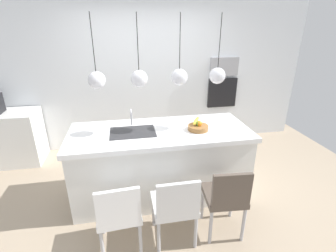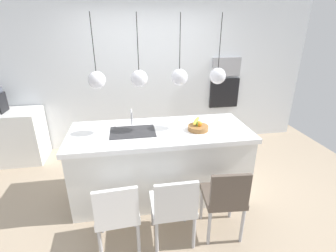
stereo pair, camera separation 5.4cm
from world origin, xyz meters
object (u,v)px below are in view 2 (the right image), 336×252
(microwave, at_px, (226,67))
(fruit_bowl, at_px, (198,127))
(chair_near, at_px, (117,211))
(chair_far, at_px, (225,197))
(chair_middle, at_px, (173,205))
(oven, at_px, (224,93))

(microwave, bearing_deg, fruit_bowl, -120.90)
(microwave, xyz_separation_m, chair_near, (-2.01, -2.44, -0.98))
(chair_near, height_order, chair_far, chair_far)
(chair_middle, distance_m, chair_far, 0.55)
(oven, height_order, chair_far, oven)
(chair_middle, relative_size, chair_far, 0.97)
(oven, distance_m, chair_far, 2.64)
(chair_far, bearing_deg, oven, 69.69)
(fruit_bowl, relative_size, chair_near, 0.31)
(chair_near, relative_size, chair_middle, 1.00)
(chair_near, bearing_deg, fruit_bowl, 37.47)
(oven, xyz_separation_m, chair_near, (-2.01, -2.44, -0.48))
(chair_near, bearing_deg, oven, 50.45)
(oven, bearing_deg, microwave, 0.00)
(fruit_bowl, height_order, chair_far, fruit_bowl)
(oven, relative_size, chair_far, 0.65)
(chair_middle, bearing_deg, microwave, 59.29)
(fruit_bowl, distance_m, chair_far, 0.92)
(fruit_bowl, bearing_deg, chair_far, -83.58)
(microwave, height_order, chair_near, microwave)
(oven, bearing_deg, chair_middle, -120.71)
(chair_near, relative_size, chair_far, 0.97)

